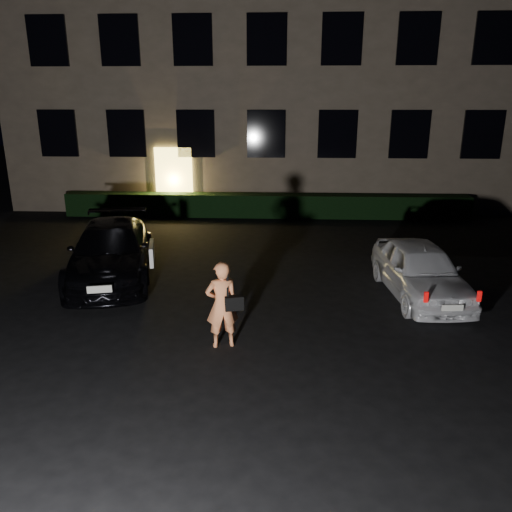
{
  "coord_description": "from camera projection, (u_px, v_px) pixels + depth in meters",
  "views": [
    {
      "loc": [
        0.54,
        -7.86,
        4.21
      ],
      "look_at": [
        0.06,
        2.0,
        1.11
      ],
      "focal_mm": 35.0,
      "sensor_mm": 36.0,
      "label": 1
    }
  ],
  "objects": [
    {
      "name": "hedge",
      "position": [
        265.0,
        205.0,
        18.65
      ],
      "size": [
        15.0,
        0.7,
        0.85
      ],
      "primitive_type": "cube",
      "color": "black",
      "rests_on": "ground"
    },
    {
      "name": "man",
      "position": [
        222.0,
        305.0,
        8.69
      ],
      "size": [
        0.72,
        0.52,
        1.58
      ],
      "rotation": [
        0.0,
        0.0,
        3.41
      ],
      "color": "#F88F56",
      "rests_on": "ground"
    },
    {
      "name": "sedan",
      "position": [
        111.0,
        251.0,
        12.19
      ],
      "size": [
        2.83,
        4.89,
        1.33
      ],
      "rotation": [
        0.0,
        0.0,
        0.22
      ],
      "color": "black",
      "rests_on": "ground"
    },
    {
      "name": "building",
      "position": [
        269.0,
        56.0,
        21.26
      ],
      "size": [
        20.0,
        8.11,
        12.0
      ],
      "color": "#6E5F4E",
      "rests_on": "ground"
    },
    {
      "name": "ground",
      "position": [
        247.0,
        350.0,
        8.77
      ],
      "size": [
        80.0,
        80.0,
        0.0
      ],
      "primitive_type": "plane",
      "color": "black",
      "rests_on": "ground"
    },
    {
      "name": "hatch",
      "position": [
        420.0,
        270.0,
        11.02
      ],
      "size": [
        1.76,
        3.71,
        1.22
      ],
      "rotation": [
        0.0,
        0.0,
        0.09
      ],
      "color": "white",
      "rests_on": "ground"
    }
  ]
}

